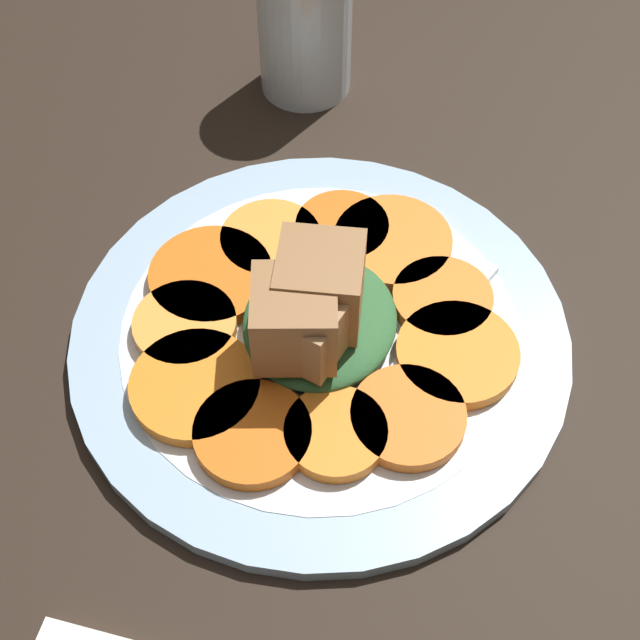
% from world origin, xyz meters
% --- Properties ---
extents(table_slab, '(1.20, 1.20, 0.02)m').
position_xyz_m(table_slab, '(0.00, 0.00, 0.01)').
color(table_slab, black).
rests_on(table_slab, ground).
extents(plate, '(0.29, 0.29, 0.01)m').
position_xyz_m(plate, '(0.00, 0.00, 0.03)').
color(plate, '#99B7D1').
rests_on(plate, table_slab).
extents(carrot_slice_0, '(0.08, 0.08, 0.01)m').
position_xyz_m(carrot_slice_0, '(0.02, 0.07, 0.04)').
color(carrot_slice_0, orange).
rests_on(carrot_slice_0, plate).
extents(carrot_slice_1, '(0.06, 0.06, 0.01)m').
position_xyz_m(carrot_slice_1, '(-0.02, 0.08, 0.04)').
color(carrot_slice_1, '#F99438').
rests_on(carrot_slice_1, plate).
extents(carrot_slice_2, '(0.07, 0.07, 0.01)m').
position_xyz_m(carrot_slice_2, '(-0.06, 0.06, 0.04)').
color(carrot_slice_2, orange).
rests_on(carrot_slice_2, plate).
extents(carrot_slice_3, '(0.06, 0.06, 0.01)m').
position_xyz_m(carrot_slice_3, '(-0.08, 0.02, 0.04)').
color(carrot_slice_3, orange).
rests_on(carrot_slice_3, plate).
extents(carrot_slice_4, '(0.06, 0.06, 0.01)m').
position_xyz_m(carrot_slice_4, '(-0.07, -0.03, 0.04)').
color(carrot_slice_4, orange).
rests_on(carrot_slice_4, plate).
extents(carrot_slice_5, '(0.06, 0.06, 0.01)m').
position_xyz_m(carrot_slice_5, '(-0.05, -0.06, 0.04)').
color(carrot_slice_5, orange).
rests_on(carrot_slice_5, plate).
extents(carrot_slice_6, '(0.07, 0.07, 0.01)m').
position_xyz_m(carrot_slice_6, '(-0.00, -0.08, 0.04)').
color(carrot_slice_6, orange).
rests_on(carrot_slice_6, plate).
extents(carrot_slice_7, '(0.06, 0.06, 0.01)m').
position_xyz_m(carrot_slice_7, '(0.04, -0.07, 0.04)').
color(carrot_slice_7, orange).
rests_on(carrot_slice_7, plate).
extents(carrot_slice_8, '(0.07, 0.07, 0.01)m').
position_xyz_m(carrot_slice_8, '(0.07, -0.03, 0.04)').
color(carrot_slice_8, orange).
rests_on(carrot_slice_8, plate).
extents(carrot_slice_9, '(0.06, 0.06, 0.01)m').
position_xyz_m(carrot_slice_9, '(0.08, 0.01, 0.04)').
color(carrot_slice_9, orange).
rests_on(carrot_slice_9, plate).
extents(carrot_slice_10, '(0.06, 0.06, 0.01)m').
position_xyz_m(carrot_slice_10, '(0.06, 0.05, 0.04)').
color(carrot_slice_10, orange).
rests_on(carrot_slice_10, plate).
extents(center_pile, '(0.10, 0.09, 0.07)m').
position_xyz_m(center_pile, '(-0.01, 0.00, 0.06)').
color(center_pile, '#2D6033').
rests_on(center_pile, plate).
extents(fork, '(0.17, 0.09, 0.00)m').
position_xyz_m(fork, '(-0.01, -0.05, 0.03)').
color(fork, silver).
rests_on(fork, plate).
extents(water_glass, '(0.07, 0.07, 0.11)m').
position_xyz_m(water_glass, '(0.23, 0.07, 0.07)').
color(water_glass, silver).
rests_on(water_glass, table_slab).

